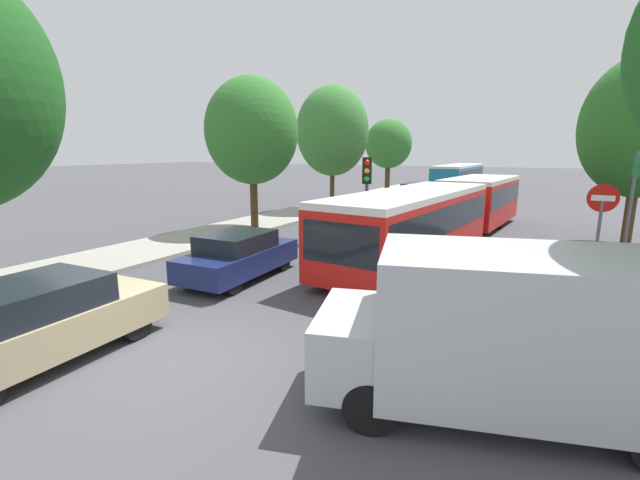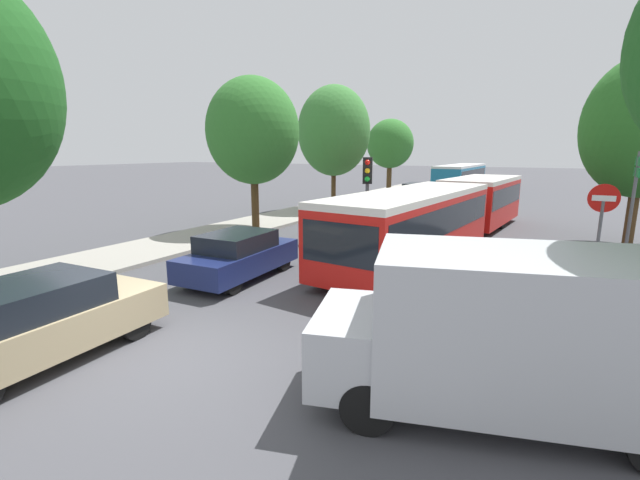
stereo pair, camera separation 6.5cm
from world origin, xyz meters
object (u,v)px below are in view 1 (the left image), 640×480
city_bus_rear (459,176)px  queued_car_navy (239,255)px  white_van (516,330)px  articulated_bus (446,210)px  queued_car_silver (417,194)px  no_entry_sign (600,222)px  direction_sign_post (633,185)px  tree_left_far (332,131)px  queued_car_tan (37,322)px  queued_car_red (389,205)px  tree_left_mid (252,131)px  queued_car_graphite (343,221)px  traffic_light (367,184)px  tree_left_distant (388,144)px

city_bus_rear → queued_car_navy: (-0.01, -31.90, -0.68)m
queued_car_navy → white_van: (7.44, -3.31, 0.55)m
articulated_bus → white_van: articulated_bus is taller
city_bus_rear → queued_car_silver: 12.82m
no_entry_sign → articulated_bus: bearing=-131.8°
white_van → city_bus_rear: bearing=-94.0°
queued_car_navy → direction_sign_post: 12.46m
white_van → tree_left_far: bearing=-72.4°
queued_car_tan → queued_car_red: bearing=-2.0°
queued_car_silver → direction_sign_post: bearing=-141.7°
tree_left_mid → tree_left_far: size_ratio=0.92×
queued_car_navy → queued_car_red: bearing=-2.3°
queued_car_silver → queued_car_navy: bearing=178.3°
queued_car_tan → queued_car_navy: 5.57m
queued_car_graphite → queued_car_silver: (-0.37, 12.39, 0.05)m
traffic_light → tree_left_mid: tree_left_mid is taller
traffic_light → direction_sign_post: size_ratio=0.94×
queued_car_navy → direction_sign_post: (9.95, 7.26, 1.87)m
articulated_bus → queued_car_red: size_ratio=3.88×
city_bus_rear → direction_sign_post: bearing=-156.3°
queued_car_navy → tree_left_distant: 24.36m
queued_car_tan → traffic_light: traffic_light is taller
queued_car_silver → no_entry_sign: (9.07, -15.82, 1.12)m
white_van → tree_left_mid: bearing=-55.6°
city_bus_rear → queued_car_navy: 31.91m
traffic_light → direction_sign_post: (7.88, 2.80, 0.05)m
queued_car_tan → queued_car_graphite: bearing=-2.5°
no_entry_sign → city_bus_rear: bearing=-162.9°
queued_car_graphite → direction_sign_post: direction_sign_post is taller
queued_car_red → white_van: 17.85m
tree_left_mid → direction_sign_post: bearing=3.5°
queued_car_red → traffic_light: traffic_light is taller
city_bus_rear → queued_car_tan: (0.11, -37.47, -0.63)m
no_entry_sign → tree_left_far: (-13.02, 10.95, 2.89)m
articulated_bus → queued_car_silver: 12.48m
tree_left_far → queued_car_tan: bearing=-77.7°
city_bus_rear → white_van: 35.98m
no_entry_sign → direction_sign_post: direction_sign_post is taller
tree_left_mid → tree_left_far: (0.05, 7.84, 0.31)m
traffic_light → tree_left_distant: size_ratio=0.56×
articulated_bus → traffic_light: traffic_light is taller
direction_sign_post → tree_left_distant: bearing=-47.4°
queued_car_navy → queued_car_graphite: queued_car_graphite is taller
articulated_bus → no_entry_sign: bearing=54.0°
white_van → traffic_light: (-5.38, 7.77, 1.26)m
white_van → tree_left_far: (-11.63, 17.54, 3.53)m
queued_car_red → traffic_light: 8.87m
queued_car_graphite → tree_left_far: tree_left_far is taller
queued_car_graphite → no_entry_sign: no_entry_sign is taller
queued_car_silver → tree_left_distant: tree_left_distant is taller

